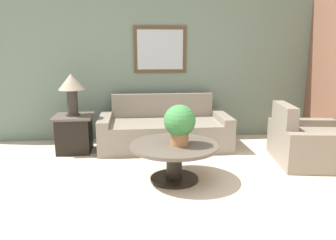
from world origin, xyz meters
The scene contains 8 objects.
ground_plane centered at (0.00, 0.00, 0.00)m, with size 20.00×20.00×0.00m, color beige.
wall_back centered at (0.00, 2.88, 1.31)m, with size 7.32×0.09×2.60m.
couch_main centered at (-0.02, 2.28, 0.27)m, with size 2.08×0.98×0.83m.
armchair centered at (1.95, 1.31, 0.27)m, with size 1.11×1.19×0.83m.
coffee_table centered at (-0.02, 0.87, 0.33)m, with size 1.07×1.07×0.46m.
side_table centered at (-1.43, 2.16, 0.29)m, with size 0.59×0.59×0.58m.
table_lamp centered at (-1.43, 2.16, 1.02)m, with size 0.40×0.40×0.64m.
potted_plant_on_table centered at (0.03, 0.83, 0.73)m, with size 0.38×0.38×0.49m.
Camera 1 is at (-0.49, -2.89, 1.59)m, focal length 35.00 mm.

